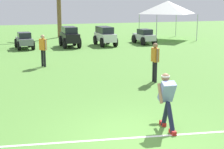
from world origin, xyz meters
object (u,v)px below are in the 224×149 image
Objects in this scene: teammate_near_sideline at (43,48)px; event_tent at (168,7)px; teammate_midfield at (155,59)px; parked_car_slot_c at (24,40)px; frisbee_in_flight at (162,96)px; frisbee_thrower at (167,98)px; parked_car_slot_f at (144,36)px; parked_car_slot_d at (70,36)px; parked_car_slot_e at (105,35)px.

event_tent is at bearing 39.36° from teammate_near_sideline.
parked_car_slot_c is (-4.31, 11.47, -0.38)m from teammate_midfield.
frisbee_in_flight is at bearing -80.00° from parked_car_slot_c.
teammate_midfield reaches higher than frisbee_in_flight.
parked_car_slot_c is at bearing 110.62° from teammate_midfield.
teammate_midfield is at bearing -118.22° from event_tent.
frisbee_thrower reaches higher than parked_car_slot_f.
teammate_midfield is (3.83, -4.61, 0.00)m from teammate_near_sideline.
teammate_near_sideline is at bearing -140.26° from parked_car_slot_f.
frisbee_thrower is 5.06m from teammate_midfield.
parked_car_slot_c is 0.96× the size of parked_car_slot_d.
teammate_near_sideline reaches higher than frisbee_in_flight.
teammate_near_sideline is 0.64× the size of parked_car_slot_e.
parked_car_slot_c is at bearing 98.71° from frisbee_thrower.
frisbee_in_flight is at bearing -100.71° from parked_car_slot_e.
frisbee_in_flight is 16.52m from parked_car_slot_f.
parked_car_slot_d is at bearing 88.71° from frisbee_in_flight.
event_tent is (9.27, 18.57, 1.83)m from frisbee_thrower.
parked_car_slot_c is 8.68m from parked_car_slot_f.
frisbee_in_flight is 15.41m from parked_car_slot_d.
frisbee_thrower is at bearing -111.02° from parked_car_slot_f.
parked_car_slot_d is at bearing 87.91° from frisbee_thrower.
event_tent reaches higher than parked_car_slot_d.
teammate_midfield is at bearing -110.93° from parked_car_slot_f.
frisbee_thrower is at bearing -92.09° from parked_car_slot_d.
frisbee_thrower is 16.48m from parked_car_slot_e.
parked_car_slot_d is 0.97× the size of parked_car_slot_e.
teammate_near_sideline is 0.69× the size of parked_car_slot_c.
event_tent is at bearing 63.15° from frisbee_in_flight.
teammate_midfield is 0.69× the size of parked_car_slot_c.
frisbee_in_flight is 15.68m from parked_car_slot_c.
parked_car_slot_c is at bearing 179.87° from parked_car_slot_e.
event_tent reaches higher than teammate_near_sideline.
parked_car_slot_e is at bearing 83.39° from teammate_midfield.
parked_car_slot_e is at bearing 79.29° from frisbee_in_flight.
event_tent is (7.43, 13.85, 1.68)m from teammate_midfield.
event_tent is at bearing 21.41° from parked_car_slot_e.
parked_car_slot_c is 12.16m from event_tent.
parked_car_slot_e is at bearing 78.95° from frisbee_thrower.
frisbee_thrower is at bearing -111.23° from teammate_midfield.
frisbee_thrower is 0.90× the size of teammate_near_sideline.
frisbee_thrower is at bearing -77.91° from teammate_near_sideline.
frisbee_in_flight is 0.21× the size of teammate_midfield.
frisbee_in_flight is 0.14× the size of parked_car_slot_f.
parked_car_slot_c and parked_car_slot_f have the same top height.
frisbee_thrower is 0.58× the size of parked_car_slot_e.
parked_car_slot_e is 3.05m from parked_car_slot_f.
parked_car_slot_e is (3.16, 16.17, -0.07)m from frisbee_thrower.
parked_car_slot_c is 0.60× the size of event_tent.
event_tent is (9.02, 17.82, 1.98)m from frisbee_in_flight.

